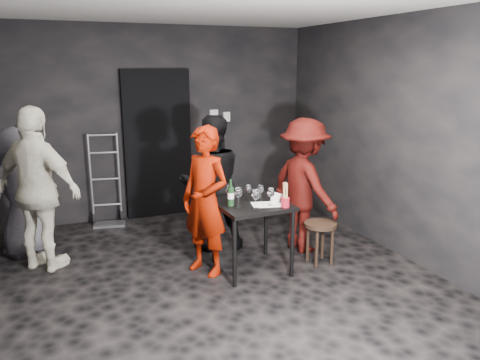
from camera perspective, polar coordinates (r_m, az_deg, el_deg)
name	(u,v)px	position (r m, az deg, el deg)	size (l,w,h in m)	color
floor	(214,284)	(4.85, -3.16, -12.53)	(4.50, 5.00, 0.02)	black
ceiling	(210,1)	(4.38, -3.66, 21.00)	(4.50, 5.00, 0.02)	silver
wall_back	(156,123)	(6.81, -10.21, 6.87)	(4.50, 0.04, 2.70)	black
wall_front	(387,245)	(2.28, 17.43, -7.55)	(4.50, 0.04, 2.70)	black
wall_right	(403,139)	(5.55, 19.27, 4.76)	(0.04, 5.00, 2.70)	black
doorway	(158,144)	(6.79, -9.99, 4.31)	(0.95, 0.10, 2.10)	black
wallbox_upper	(214,114)	(6.97, -3.25, 8.06)	(0.12, 0.06, 0.12)	#B7B7B2
wallbox_lower	(226,117)	(7.04, -1.69, 7.72)	(0.10, 0.06, 0.14)	#B7B7B2
hand_truck	(108,208)	(6.74, -15.83, -3.29)	(0.42, 0.35, 1.26)	#B2B2B7
tasting_table	(252,212)	(4.93, 1.43, -3.87)	(0.72, 0.72, 0.75)	black
stool	(320,231)	(5.25, 9.76, -6.11)	(0.36, 0.36, 0.47)	black
server_red	(205,198)	(4.84, -4.26, -2.20)	(0.60, 0.39, 1.64)	#811100
woman_black	(212,179)	(5.49, -3.47, 0.16)	(0.83, 0.46, 1.71)	black
man_maroon	(304,183)	(5.49, 7.83, -0.32)	(1.06, 0.49, 1.64)	#360805
bystander_cream	(37,176)	(5.30, -23.50, 0.48)	(1.21, 0.58, 2.07)	white
bystander_grey	(21,192)	(5.90, -25.19, -1.31)	(0.73, 0.40, 1.49)	#56555F
tasting_mat	(267,205)	(4.84, 3.26, -3.00)	(0.30, 0.20, 0.00)	white
wine_glass_a	(238,196)	(4.74, -0.21, -1.98)	(0.08, 0.08, 0.22)	white
wine_glass_b	(230,194)	(4.84, -1.27, -1.69)	(0.08, 0.08, 0.22)	white
wine_glass_c	(249,192)	(4.97, 1.06, -1.46)	(0.07, 0.07, 0.18)	white
wine_glass_d	(256,198)	(4.67, 1.94, -2.22)	(0.08, 0.08, 0.22)	white
wine_glass_e	(271,196)	(4.79, 3.78, -1.94)	(0.08, 0.08, 0.20)	white
wine_glass_f	(261,192)	(4.96, 2.55, -1.49)	(0.07, 0.07, 0.18)	white
wine_bottle	(231,196)	(4.77, -1.13, -1.92)	(0.07, 0.07, 0.28)	black
breadstick_cup	(285,195)	(4.75, 5.55, -1.85)	(0.09, 0.09, 0.27)	maroon
reserved_card	(276,197)	(4.94, 4.39, -2.12)	(0.08, 0.13, 0.10)	white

